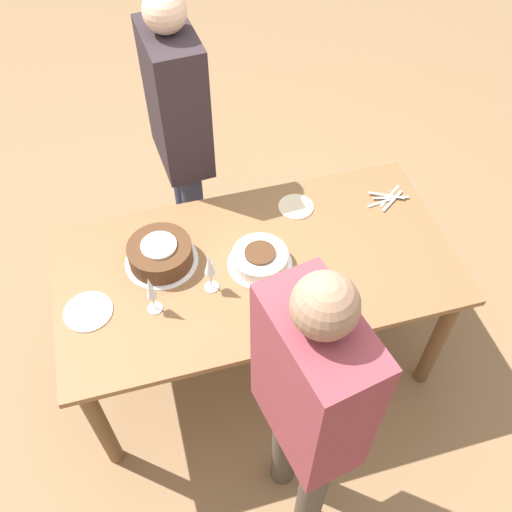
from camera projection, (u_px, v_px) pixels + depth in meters
ground_plane at (256, 352)px, 3.04m from camera, size 12.00×12.00×0.00m
dining_table at (256, 278)px, 2.53m from camera, size 1.71×0.88×0.76m
cake_center_white at (260, 259)px, 2.41m from camera, size 0.28×0.28×0.08m
cake_front_chocolate at (160, 254)px, 2.41m from camera, size 0.31×0.31×0.11m
wine_glass_near at (151, 289)px, 2.20m from camera, size 0.06×0.06×0.21m
wine_glass_far at (210, 267)px, 2.26m from camera, size 0.06×0.06×0.20m
dessert_plate_left at (296, 207)px, 2.65m from camera, size 0.16×0.16×0.01m
dessert_plate_right at (88, 311)px, 2.29m from camera, size 0.20×0.20×0.01m
fork_pile at (389, 198)px, 2.68m from camera, size 0.21×0.15×0.01m
person_cutting at (179, 125)px, 2.69m from camera, size 0.25×0.42×1.63m
person_watching at (309, 402)px, 1.82m from camera, size 0.29×0.43×1.61m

